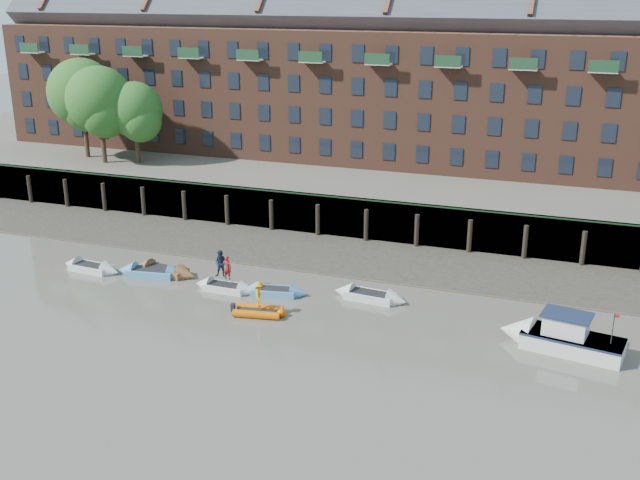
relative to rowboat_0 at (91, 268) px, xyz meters
The scene contains 18 objects.
ground 16.92m from the rowboat_0, 32.49° to the right, with size 220.00×220.00×0.00m, color #625D54.
foreshore 16.83m from the rowboat_0, 31.98° to the left, with size 110.00×8.00×0.50m, color #3D382F.
mud_band 15.30m from the rowboat_0, 21.11° to the left, with size 110.00×1.60×0.10m, color #4C4336.
river_wall 19.55m from the rowboat_0, 42.96° to the left, with size 110.00×1.23×3.30m.
bank_terrace 30.49m from the rowboat_0, 62.06° to the left, with size 110.00×28.00×3.20m, color #5E594D.
apartment_terrace 33.78m from the rowboat_0, 62.91° to the left, with size 80.60×15.56×20.98m.
tree_cluster 23.22m from the rowboat_0, 121.85° to the left, with size 11.76×7.74×9.40m.
rowboat_0 is the anchor object (origin of this frame).
rowboat_1 4.58m from the rowboat_0, ahead, with size 5.16×2.15×1.45m.
rowboat_2 5.32m from the rowboat_0, 13.05° to the left, with size 5.06×1.97×1.43m.
rowboat_3 10.46m from the rowboat_0, ahead, with size 4.40×1.34×1.27m.
rowboat_4 13.74m from the rowboat_0, ahead, with size 4.55×2.01×1.28m.
rowboat_5 19.87m from the rowboat_0, ahead, with size 4.95×1.80×1.41m.
rib_tender 14.46m from the rowboat_0, 11.01° to the right, with size 3.21×1.93×0.54m.
motor_launch 31.07m from the rowboat_0, ahead, with size 6.92×3.27×2.74m.
person_rower_a 10.77m from the rowboat_0, ahead, with size 0.58×0.38×1.60m, color maroon.
person_rower_b 10.25m from the rowboat_0, ahead, with size 0.89×0.69×1.83m, color #19233F.
person_rib_crew 14.42m from the rowboat_0, 10.93° to the right, with size 1.05×0.60×1.63m, color orange.
Camera 1 is at (17.38, -31.44, 18.89)m, focal length 42.00 mm.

